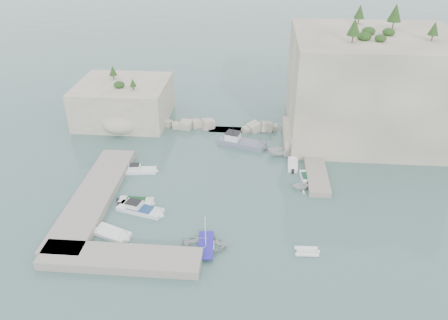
# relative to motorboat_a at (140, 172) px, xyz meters

# --- Properties ---
(ground) EXTENTS (400.00, 400.00, 0.00)m
(ground) POSITION_rel_motorboat_a_xyz_m (12.67, -6.53, 0.00)
(ground) COLOR #466965
(ground) RESTS_ON ground
(cliff_east) EXTENTS (26.00, 22.00, 17.00)m
(cliff_east) POSITION_rel_motorboat_a_xyz_m (35.67, 16.47, 8.50)
(cliff_east) COLOR beige
(cliff_east) RESTS_ON ground
(cliff_terrace) EXTENTS (8.00, 10.00, 2.50)m
(cliff_terrace) POSITION_rel_motorboat_a_xyz_m (25.67, 11.47, 1.25)
(cliff_terrace) COLOR beige
(cliff_terrace) RESTS_ON ground
(outcrop_west) EXTENTS (16.00, 14.00, 7.00)m
(outcrop_west) POSITION_rel_motorboat_a_xyz_m (-7.33, 18.47, 3.50)
(outcrop_west) COLOR beige
(outcrop_west) RESTS_ON ground
(quay_west) EXTENTS (5.00, 24.00, 1.10)m
(quay_west) POSITION_rel_motorboat_a_xyz_m (-4.33, -7.53, 0.55)
(quay_west) COLOR #9E9689
(quay_west) RESTS_ON ground
(quay_south) EXTENTS (18.00, 4.00, 1.10)m
(quay_south) POSITION_rel_motorboat_a_xyz_m (2.67, -19.03, 0.55)
(quay_south) COLOR #9E9689
(quay_south) RESTS_ON ground
(ledge_east) EXTENTS (3.00, 16.00, 0.80)m
(ledge_east) POSITION_rel_motorboat_a_xyz_m (26.17, 3.47, 0.40)
(ledge_east) COLOR #9E9689
(ledge_east) RESTS_ON ground
(breakwater) EXTENTS (28.00, 3.00, 1.40)m
(breakwater) POSITION_rel_motorboat_a_xyz_m (11.67, 15.47, 0.70)
(breakwater) COLOR beige
(breakwater) RESTS_ON ground
(motorboat_a) EXTENTS (5.50, 2.27, 1.40)m
(motorboat_a) POSITION_rel_motorboat_a_xyz_m (0.00, 0.00, 0.00)
(motorboat_a) COLOR white
(motorboat_a) RESTS_ON ground
(motorboat_e) EXTENTS (5.44, 3.82, 0.70)m
(motorboat_e) POSITION_rel_motorboat_a_xyz_m (0.25, -14.54, 0.00)
(motorboat_e) COLOR white
(motorboat_e) RESTS_ON ground
(motorboat_d) EXTENTS (6.99, 3.65, 1.40)m
(motorboat_d) POSITION_rel_motorboat_a_xyz_m (2.50, -9.59, 0.00)
(motorboat_d) COLOR white
(motorboat_d) RESTS_ON ground
(motorboat_c) EXTENTS (5.04, 1.86, 0.70)m
(motorboat_c) POSITION_rel_motorboat_a_xyz_m (1.45, -7.93, 0.00)
(motorboat_c) COLOR silver
(motorboat_c) RESTS_ON ground
(rowboat) EXTENTS (5.60, 4.19, 1.11)m
(rowboat) POSITION_rel_motorboat_a_xyz_m (11.82, -15.91, 0.00)
(rowboat) COLOR silver
(rowboat) RESTS_ON ground
(inflatable_dinghy) EXTENTS (2.95, 1.51, 0.44)m
(inflatable_dinghy) POSITION_rel_motorboat_a_xyz_m (23.39, -15.70, 0.00)
(inflatable_dinghy) COLOR silver
(inflatable_dinghy) RESTS_ON ground
(tender_east_a) EXTENTS (3.25, 2.93, 1.52)m
(tender_east_a) POSITION_rel_motorboat_a_xyz_m (23.67, -2.60, 0.00)
(tender_east_a) COLOR silver
(tender_east_a) RESTS_ON ground
(tender_east_b) EXTENTS (1.73, 3.87, 0.70)m
(tender_east_b) POSITION_rel_motorboat_a_xyz_m (24.52, 0.10, 0.00)
(tender_east_b) COLOR white
(tender_east_b) RESTS_ON ground
(tender_east_c) EXTENTS (1.66, 4.53, 0.70)m
(tender_east_c) POSITION_rel_motorboat_a_xyz_m (22.86, 3.66, 0.00)
(tender_east_c) COLOR white
(tender_east_c) RESTS_ON ground
(tender_east_d) EXTENTS (4.64, 2.44, 1.70)m
(tender_east_d) POSITION_rel_motorboat_a_xyz_m (21.22, 6.90, 0.00)
(tender_east_d) COLOR silver
(tender_east_d) RESTS_ON ground
(work_boat) EXTENTS (8.94, 5.02, 2.20)m
(work_boat) POSITION_rel_motorboat_a_xyz_m (14.76, 9.74, 0.00)
(work_boat) COLOR slate
(work_boat) RESTS_ON ground
(rowboat_mast) EXTENTS (0.10, 0.10, 4.20)m
(rowboat_mast) POSITION_rel_motorboat_a_xyz_m (11.82, -15.91, 2.65)
(rowboat_mast) COLOR white
(rowboat_mast) RESTS_ON rowboat
(vegetation) EXTENTS (53.48, 13.88, 13.40)m
(vegetation) POSITION_rel_motorboat_a_xyz_m (30.50, 17.87, 17.93)
(vegetation) COLOR #1E4219
(vegetation) RESTS_ON ground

